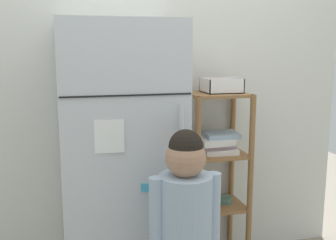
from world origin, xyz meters
TOP-DOWN VIEW (x-y plane):
  - kitchen_wall_back at (0.00, 0.35)m, footprint 2.67×0.03m
  - refrigerator at (-0.27, 0.02)m, footprint 0.66×0.63m
  - child_standing at (-0.03, -0.49)m, footprint 0.35×0.26m
  - pantry_shelf_unit at (0.36, 0.15)m, footprint 0.39×0.34m
  - fruit_bin at (0.40, 0.17)m, footprint 0.23×0.19m

SIDE VIEW (x-z plane):
  - child_standing at x=-0.03m, z-range 0.11..1.20m
  - pantry_shelf_unit at x=0.36m, z-range 0.13..1.31m
  - refrigerator at x=-0.27m, z-range 0.00..1.60m
  - kitchen_wall_back at x=0.00m, z-range 0.00..2.10m
  - fruit_bin at x=0.40m, z-range 1.16..1.25m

